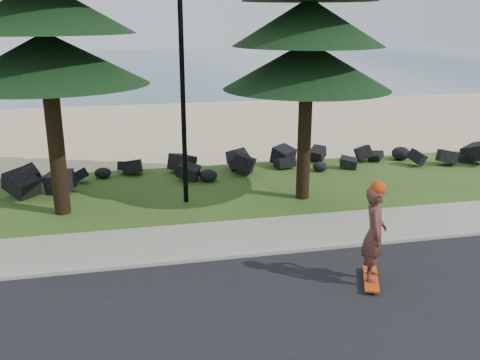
{
  "coord_description": "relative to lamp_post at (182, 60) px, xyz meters",
  "views": [
    {
      "loc": [
        -1.67,
        -11.83,
        5.29
      ],
      "look_at": [
        0.94,
        0.0,
        1.57
      ],
      "focal_mm": 40.0,
      "sensor_mm": 36.0,
      "label": 1
    }
  ],
  "objects": [
    {
      "name": "seawall_boulders",
      "position": [
        0.0,
        2.4,
        -4.13
      ],
      "size": [
        60.0,
        2.4,
        1.1
      ],
      "primitive_type": null,
      "color": "black",
      "rests_on": "ground"
    },
    {
      "name": "kerb",
      "position": [
        0.0,
        -4.1,
        -4.08
      ],
      "size": [
        160.0,
        0.2,
        0.1
      ],
      "primitive_type": "cube",
      "color": "#A7A396",
      "rests_on": "ground"
    },
    {
      "name": "lamp_post",
      "position": [
        0.0,
        0.0,
        0.0
      ],
      "size": [
        0.25,
        0.14,
        8.14
      ],
      "color": "black",
      "rests_on": "ground"
    },
    {
      "name": "ocean",
      "position": [
        0.0,
        47.8,
        -4.13
      ],
      "size": [
        160.0,
        58.0,
        0.01
      ],
      "primitive_type": "cube",
      "color": "#40677A",
      "rests_on": "ground"
    },
    {
      "name": "beach_sand",
      "position": [
        0.0,
        11.3,
        -4.13
      ],
      "size": [
        160.0,
        15.0,
        0.01
      ],
      "primitive_type": "cube",
      "color": "beige",
      "rests_on": "ground"
    },
    {
      "name": "skateboarder",
      "position": [
        3.12,
        -5.9,
        -3.03
      ],
      "size": [
        0.72,
        1.2,
        2.19
      ],
      "rotation": [
        0.0,
        0.0,
        1.17
      ],
      "color": "#D7410C",
      "rests_on": "ground"
    },
    {
      "name": "sidewalk",
      "position": [
        0.0,
        -3.0,
        -4.09
      ],
      "size": [
        160.0,
        2.0,
        0.08
      ],
      "primitive_type": "cube",
      "color": "gray",
      "rests_on": "ground"
    },
    {
      "name": "ground",
      "position": [
        0.0,
        -3.2,
        -4.13
      ],
      "size": [
        160.0,
        160.0,
        0.0
      ],
      "primitive_type": "plane",
      "color": "#324C17",
      "rests_on": "ground"
    },
    {
      "name": "road",
      "position": [
        0.0,
        -7.7,
        -4.12
      ],
      "size": [
        160.0,
        7.0,
        0.02
      ],
      "primitive_type": "cube",
      "color": "black",
      "rests_on": "ground"
    }
  ]
}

